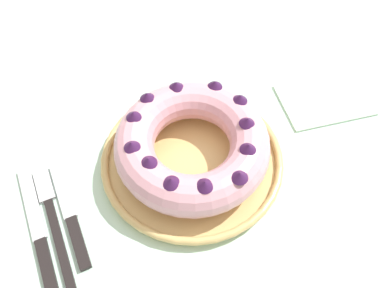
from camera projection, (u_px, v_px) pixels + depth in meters
ground_plane at (185, 282)px, 1.22m from camera, size 8.00×8.00×0.00m
dining_table at (180, 186)px, 0.67m from camera, size 1.29×1.28×0.74m
serving_dish at (192, 158)px, 0.60m from camera, size 0.29×0.29×0.02m
bundt_cake at (192, 144)px, 0.57m from camera, size 0.24×0.24×0.07m
fork at (52, 217)px, 0.55m from camera, size 0.02×0.21×0.01m
serving_knife at (41, 242)px, 0.53m from camera, size 0.02×0.23×0.01m
cake_knife at (72, 220)px, 0.55m from camera, size 0.02×0.18×0.01m
napkin at (324, 100)px, 0.68m from camera, size 0.18×0.14×0.00m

